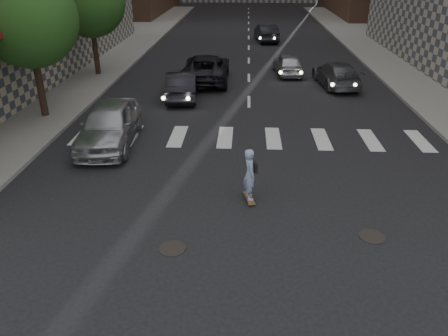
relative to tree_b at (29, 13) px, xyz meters
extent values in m
plane|color=black|center=(9.45, -11.14, -4.65)|extent=(160.00, 160.00, 0.00)
cube|color=gray|center=(-5.05, 8.86, -4.57)|extent=(13.00, 80.00, 0.15)
cylinder|color=#382619|center=(-0.05, -0.14, -3.10)|extent=(0.32, 0.32, 2.80)
sphere|color=#29511B|center=(-0.05, -0.14, -0.20)|extent=(4.20, 4.20, 4.20)
cylinder|color=#382619|center=(-0.05, 7.86, -3.10)|extent=(0.32, 0.32, 2.80)
sphere|color=#29511B|center=(-0.05, 7.86, -0.20)|extent=(4.20, 4.20, 4.20)
cylinder|color=black|center=(7.45, -9.94, -4.64)|extent=(0.70, 0.70, 0.02)
cylinder|color=black|center=(12.75, -9.14, -4.64)|extent=(0.70, 0.70, 0.02)
cube|color=brown|center=(9.45, -7.33, -4.56)|extent=(0.39, 0.89, 0.02)
cylinder|color=#32A25B|center=(9.44, -7.65, -4.62)|extent=(0.04, 0.06, 0.06)
cylinder|color=#32A25B|center=(9.59, -7.62, -4.62)|extent=(0.04, 0.06, 0.06)
cylinder|color=#32A25B|center=(9.31, -7.05, -4.62)|extent=(0.04, 0.06, 0.06)
cylinder|color=#32A25B|center=(9.46, -7.02, -4.62)|extent=(0.04, 0.06, 0.06)
imported|color=#9BADE2|center=(9.45, -7.33, -3.74)|extent=(0.51, 0.66, 1.63)
cube|color=black|center=(9.61, -7.25, -3.54)|extent=(0.15, 0.28, 0.31)
imported|color=#AEAFB5|center=(3.91, -3.12, -3.80)|extent=(2.26, 5.04, 1.68)
imported|color=black|center=(5.90, 3.35, -3.93)|extent=(1.94, 4.47, 1.43)
imported|color=#53555A|center=(14.49, 6.25, -3.96)|extent=(2.44, 4.90, 1.37)
imported|color=black|center=(6.88, 6.86, -3.85)|extent=(2.74, 5.78, 1.59)
imported|color=#B1B2B8|center=(11.91, 8.86, -3.99)|extent=(1.86, 3.99, 1.32)
imported|color=black|center=(10.99, 20.86, -3.89)|extent=(2.15, 4.73, 1.50)
camera|label=1|loc=(9.26, -19.09, 2.16)|focal=35.00mm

